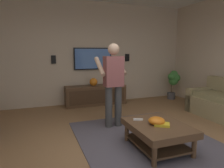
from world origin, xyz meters
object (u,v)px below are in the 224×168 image
vase_round (94,82)px  media_console (96,95)px  wall_speaker_left (127,58)px  potted_plant_tall (173,80)px  person_standing (113,80)px  remote_white (138,119)px  tv (93,59)px  book (162,124)px  wall_speaker_right (54,60)px  coffee_table (158,131)px  bowl (157,121)px

vase_round → media_console: bearing=-58.5°
wall_speaker_left → potted_plant_tall: bearing=-106.5°
person_standing → remote_white: person_standing is taller
media_console → tv: (0.24, 0.00, 1.02)m
remote_white → vase_round: 2.63m
potted_plant_tall → wall_speaker_left: size_ratio=4.11×
media_console → vase_round: (-0.04, 0.07, 0.39)m
book → wall_speaker_right: 3.60m
tv → remote_white: tv is taller
wall_speaker_left → remote_white: bearing=158.5°
vase_round → wall_speaker_right: size_ratio=1.00×
book → wall_speaker_left: bearing=-72.7°
vase_round → remote_white: bearing=-179.8°
coffee_table → book: book is taller
person_standing → potted_plant_tall: bearing=-59.9°
person_standing → vase_round: size_ratio=7.45×
bowl → wall_speaker_right: bearing=20.7°
coffee_table → potted_plant_tall: 3.65m
coffee_table → bowl: size_ratio=4.04×
media_console → wall_speaker_left: wall_speaker_left is taller
potted_plant_tall → book: bearing=140.2°
coffee_table → wall_speaker_right: 3.55m
wall_speaker_left → vase_round: bearing=104.4°
remote_white → vase_round: (2.62, 0.01, 0.25)m
potted_plant_tall → vase_round: (0.12, 2.58, 0.05)m
remote_white → wall_speaker_left: 3.27m
coffee_table → vase_round: vase_round is taller
potted_plant_tall → vase_round: 2.59m
person_standing → potted_plant_tall: (1.62, -2.67, -0.33)m
coffee_table → potted_plant_tall: bearing=-40.7°
media_console → potted_plant_tall: (-0.17, -2.51, 0.33)m
wall_speaker_right → media_console: bearing=-103.1°
media_console → bowl: size_ratio=6.87×
potted_plant_tall → vase_round: bearing=87.2°
bowl → remote_white: bowl is taller
media_console → wall_speaker_left: size_ratio=7.73×
wall_speaker_right → bowl: bearing=-159.3°
coffee_table → vase_round: 2.91m
tv → potted_plant_tall: tv is taller
media_console → vase_round: vase_round is taller
media_console → person_standing: size_ratio=1.04×
remote_white → wall_speaker_left: size_ratio=0.68×
person_standing → wall_speaker_right: 2.27m
potted_plant_tall → bowl: size_ratio=3.65×
coffee_table → media_console: (2.93, 0.13, -0.02)m
wall_speaker_left → wall_speaker_right: (0.00, 2.18, -0.03)m
bowl → wall_speaker_left: wall_speaker_left is taller
tv → wall_speaker_left: tv is taller
book → vase_round: 2.98m
bowl → wall_speaker_left: bearing=-17.1°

